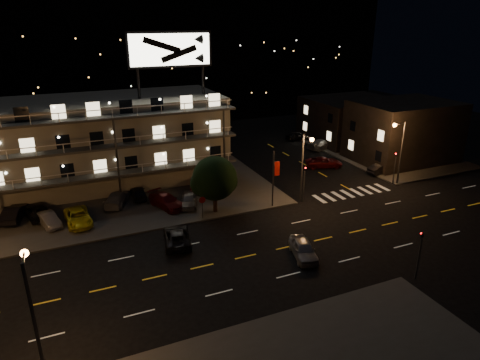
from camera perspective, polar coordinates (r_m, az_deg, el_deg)
name	(u,v)px	position (r m, az deg, el deg)	size (l,w,h in m)	color
ground	(266,252)	(38.56, 3.51, -9.55)	(140.00, 140.00, 0.00)	black
curb_nw	(82,196)	(53.20, -20.35, -1.95)	(44.00, 24.00, 0.15)	#3A3A38
curb_ne	(381,152)	(69.92, 18.25, 3.61)	(16.00, 24.00, 0.15)	#3A3A38
motel	(108,140)	(55.52, -17.17, 5.11)	(28.00, 13.80, 18.10)	gray
side_bldg_front	(403,131)	(66.06, 20.90, 6.09)	(14.06, 10.00, 8.50)	black
side_bldg_back	(351,119)	(74.99, 14.53, 7.82)	(14.06, 12.00, 7.00)	black
hill_backdrop	(96,58)	(99.09, -18.64, 15.15)	(120.00, 25.00, 24.00)	black
streetlight_nc	(304,161)	(46.74, 8.56, 2.47)	(0.44, 1.92, 8.00)	#2D2D30
streetlight_ne	(400,146)	(55.22, 20.52, 4.22)	(1.92, 0.44, 8.00)	#2D2D30
streetlight_s	(33,309)	(26.13, -25.90, -15.26)	(0.44, 1.92, 8.00)	#2D2D30
signal_nw	(304,180)	(48.23, 8.57, 0.04)	(0.20, 0.27, 4.60)	#2D2D30
signal_sw	(420,251)	(36.36, 22.87, -8.67)	(0.20, 0.27, 4.60)	#2D2D30
signal_ne	(395,165)	(55.94, 19.98, 1.92)	(0.27, 0.20, 4.60)	#2D2D30
banner_north	(274,178)	(45.99, 4.53, 0.32)	(0.83, 0.16, 6.40)	#2D2D30
stop_sign	(202,204)	(43.82, -5.04, -3.19)	(0.91, 0.11, 2.61)	#2D2D30
tree	(214,180)	(44.38, -3.46, 0.06)	(4.85, 4.67, 6.10)	black
lot_car_1	(48,219)	(46.49, -24.18, -4.83)	(1.37, 3.94, 1.30)	gray
lot_car_2	(78,217)	(45.80, -20.79, -4.65)	(2.28, 4.95, 1.38)	yellow
lot_car_3	(167,201)	(47.14, -9.77, -2.76)	(2.02, 4.96, 1.44)	#560C0E
lot_car_4	(189,200)	(47.18, -6.84, -2.61)	(1.64, 4.07, 1.39)	gray
lot_car_5	(15,213)	(49.25, -27.84, -3.90)	(1.59, 4.57, 1.51)	black
lot_car_6	(37,211)	(48.98, -25.41, -3.70)	(2.27, 4.91, 1.37)	black
lot_car_7	(117,199)	(49.01, -16.12, -2.39)	(1.97, 4.85, 1.41)	gray
lot_car_8	(138,193)	(50.08, -13.39, -1.65)	(1.61, 3.99, 1.36)	black
lot_car_9	(196,183)	(52.00, -5.88, -0.39)	(1.33, 3.81, 1.26)	#560C0E
side_car_0	(381,169)	(60.01, 18.28, 1.43)	(1.39, 3.98, 1.31)	black
side_car_1	(324,162)	(60.56, 11.16, 2.33)	(2.33, 5.05, 1.40)	#560C0E
side_car_2	(322,144)	(69.13, 10.85, 4.71)	(2.16, 5.33, 1.55)	gray
side_car_3	(298,136)	(73.83, 7.71, 5.86)	(1.66, 4.13, 1.41)	black
road_car_east	(303,249)	(37.83, 8.44, -9.10)	(1.76, 4.38, 1.49)	gray
road_car_west	(177,236)	(39.98, -8.41, -7.45)	(2.28, 4.94, 1.37)	black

